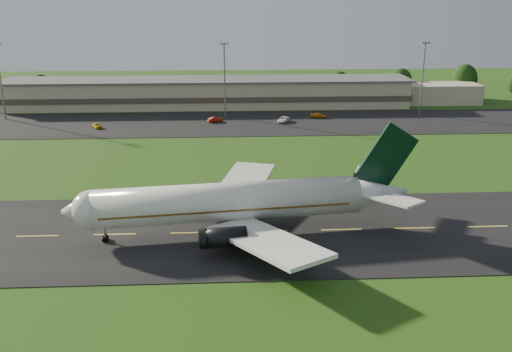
{
  "coord_description": "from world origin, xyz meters",
  "views": [
    {
      "loc": [
        5.36,
        -76.41,
        33.47
      ],
      "look_at": [
        9.82,
        8.0,
        6.0
      ],
      "focal_mm": 40.0,
      "sensor_mm": 36.0,
      "label": 1
    }
  ],
  "objects_px": {
    "light_mast_centre": "(224,71)",
    "service_vehicle_c": "(283,119)",
    "light_mast_east": "(423,70)",
    "airliner": "(235,202)",
    "service_vehicle_b": "(215,120)",
    "terminal": "(230,93)",
    "service_vehicle_a": "(97,126)",
    "service_vehicle_d": "(319,116)"
  },
  "relations": [
    {
      "from": "light_mast_centre",
      "to": "service_vehicle_b",
      "type": "relative_size",
      "value": 5.07
    },
    {
      "from": "light_mast_east",
      "to": "service_vehicle_b",
      "type": "xyz_separation_m",
      "value": [
        -57.72,
        -6.48,
        -11.98
      ]
    },
    {
      "from": "airliner",
      "to": "light_mast_east",
      "type": "xyz_separation_m",
      "value": [
        53.68,
        79.9,
        8.08
      ]
    },
    {
      "from": "airliner",
      "to": "light_mast_east",
      "type": "distance_m",
      "value": 96.59
    },
    {
      "from": "airliner",
      "to": "terminal",
      "type": "bearing_deg",
      "value": 83.14
    },
    {
      "from": "service_vehicle_a",
      "to": "service_vehicle_d",
      "type": "height_order",
      "value": "service_vehicle_a"
    },
    {
      "from": "service_vehicle_c",
      "to": "service_vehicle_d",
      "type": "height_order",
      "value": "service_vehicle_c"
    },
    {
      "from": "light_mast_east",
      "to": "service_vehicle_c",
      "type": "bearing_deg",
      "value": -169.26
    },
    {
      "from": "terminal",
      "to": "light_mast_centre",
      "type": "bearing_deg",
      "value": -94.95
    },
    {
      "from": "light_mast_centre",
      "to": "light_mast_east",
      "type": "xyz_separation_m",
      "value": [
        55.0,
        0.0,
        0.0
      ]
    },
    {
      "from": "terminal",
      "to": "service_vehicle_c",
      "type": "distance_m",
      "value": 27.77
    },
    {
      "from": "service_vehicle_a",
      "to": "airliner",
      "type": "bearing_deg",
      "value": -92.5
    },
    {
      "from": "light_mast_centre",
      "to": "service_vehicle_d",
      "type": "distance_m",
      "value": 28.64
    },
    {
      "from": "airliner",
      "to": "service_vehicle_a",
      "type": "xyz_separation_m",
      "value": [
        -34.15,
        67.94,
        -3.91
      ]
    },
    {
      "from": "service_vehicle_a",
      "to": "light_mast_east",
      "type": "bearing_deg",
      "value": -21.43
    },
    {
      "from": "terminal",
      "to": "service_vehicle_b",
      "type": "xyz_separation_m",
      "value": [
        -4.12,
        -22.67,
        -3.23
      ]
    },
    {
      "from": "service_vehicle_b",
      "to": "airliner",
      "type": "bearing_deg",
      "value": 161.55
    },
    {
      "from": "service_vehicle_c",
      "to": "airliner",
      "type": "bearing_deg",
      "value": -79.77
    },
    {
      "from": "airliner",
      "to": "service_vehicle_b",
      "type": "height_order",
      "value": "airliner"
    },
    {
      "from": "light_mast_east",
      "to": "service_vehicle_c",
      "type": "distance_m",
      "value": 41.85
    },
    {
      "from": "terminal",
      "to": "service_vehicle_b",
      "type": "bearing_deg",
      "value": -100.31
    },
    {
      "from": "service_vehicle_a",
      "to": "service_vehicle_c",
      "type": "height_order",
      "value": "service_vehicle_c"
    },
    {
      "from": "light_mast_centre",
      "to": "service_vehicle_a",
      "type": "distance_m",
      "value": 36.94
    },
    {
      "from": "service_vehicle_c",
      "to": "service_vehicle_d",
      "type": "xyz_separation_m",
      "value": [
        10.27,
        4.66,
        -0.07
      ]
    },
    {
      "from": "light_mast_centre",
      "to": "service_vehicle_c",
      "type": "bearing_deg",
      "value": -25.62
    },
    {
      "from": "service_vehicle_c",
      "to": "service_vehicle_a",
      "type": "bearing_deg",
      "value": -153.34
    },
    {
      "from": "service_vehicle_b",
      "to": "terminal",
      "type": "bearing_deg",
      "value": -31.91
    },
    {
      "from": "service_vehicle_d",
      "to": "light_mast_centre",
      "type": "bearing_deg",
      "value": 95.13
    },
    {
      "from": "service_vehicle_c",
      "to": "terminal",
      "type": "bearing_deg",
      "value": 142.32
    },
    {
      "from": "airliner",
      "to": "light_mast_centre",
      "type": "distance_m",
      "value": 80.32
    },
    {
      "from": "airliner",
      "to": "service_vehicle_c",
      "type": "distance_m",
      "value": 73.92
    },
    {
      "from": "service_vehicle_b",
      "to": "service_vehicle_a",
      "type": "bearing_deg",
      "value": 78.7
    },
    {
      "from": "terminal",
      "to": "airliner",
      "type": "bearing_deg",
      "value": -90.05
    },
    {
      "from": "service_vehicle_b",
      "to": "service_vehicle_d",
      "type": "relative_size",
      "value": 0.91
    },
    {
      "from": "light_mast_centre",
      "to": "light_mast_east",
      "type": "bearing_deg",
      "value": 0.0
    },
    {
      "from": "light_mast_east",
      "to": "service_vehicle_a",
      "type": "xyz_separation_m",
      "value": [
        -87.83,
        -11.96,
        -11.99
      ]
    },
    {
      "from": "service_vehicle_d",
      "to": "service_vehicle_a",
      "type": "bearing_deg",
      "value": 110.2
    },
    {
      "from": "service_vehicle_d",
      "to": "light_mast_east",
      "type": "bearing_deg",
      "value": -73.14
    },
    {
      "from": "terminal",
      "to": "light_mast_east",
      "type": "xyz_separation_m",
      "value": [
        53.6,
        -16.18,
        8.75
      ]
    },
    {
      "from": "terminal",
      "to": "service_vehicle_a",
      "type": "bearing_deg",
      "value": -140.58
    },
    {
      "from": "light_mast_centre",
      "to": "service_vehicle_d",
      "type": "bearing_deg",
      "value": -6.22
    },
    {
      "from": "airliner",
      "to": "service_vehicle_c",
      "type": "xyz_separation_m",
      "value": [
        14.27,
        72.42,
        -3.85
      ]
    }
  ]
}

